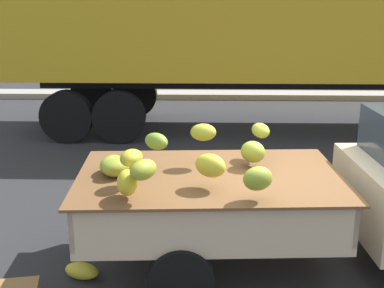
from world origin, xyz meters
The scene contains 4 objects.
ground centered at (0.00, 0.00, 0.00)m, with size 220.00×220.00×0.00m, color #28282B.
curb_strip centered at (0.00, 9.57, 0.08)m, with size 80.00×0.80×0.16m, color gray.
semi_trailer centered at (0.79, 5.91, 2.54)m, with size 12.01×2.71×3.95m.
fallen_banana_bunch_near_tailgate centered at (-2.28, -0.50, 0.09)m, with size 0.39×0.22×0.17m, color gold.
Camera 1 is at (-0.97, -5.22, 2.91)m, focal length 46.75 mm.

